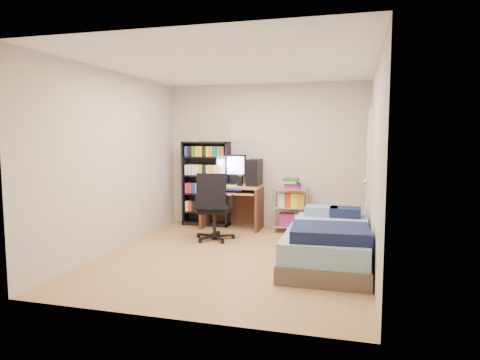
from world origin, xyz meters
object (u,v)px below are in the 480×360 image
(media_shelf, at_px, (206,182))
(bed, at_px, (329,243))
(computer_desk, at_px, (238,189))
(office_chair, at_px, (214,219))

(media_shelf, bearing_deg, bed, -38.00)
(computer_desk, bearing_deg, office_chair, -98.21)
(computer_desk, bearing_deg, media_shelf, 170.24)
(computer_desk, distance_m, bed, 2.38)
(media_shelf, distance_m, bed, 2.93)
(computer_desk, distance_m, office_chair, 1.00)
(bed, bearing_deg, media_shelf, 142.00)
(media_shelf, relative_size, office_chair, 1.49)
(media_shelf, xyz_separation_m, computer_desk, (0.63, -0.11, -0.08))
(media_shelf, relative_size, computer_desk, 1.22)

